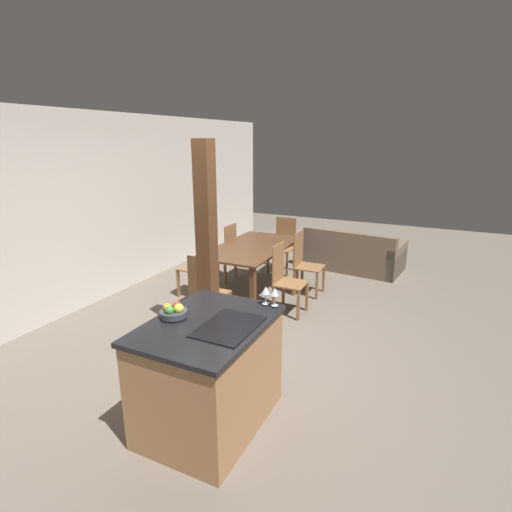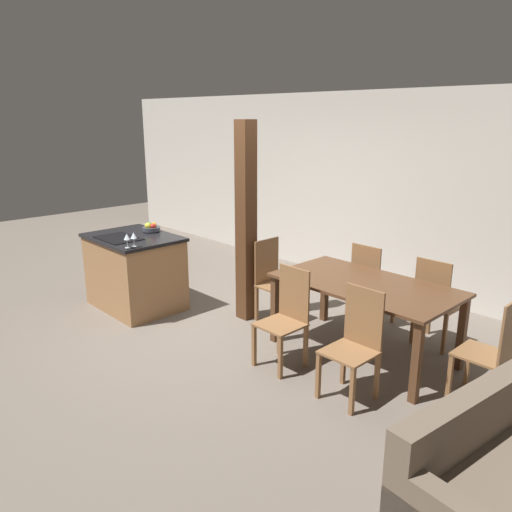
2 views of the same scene
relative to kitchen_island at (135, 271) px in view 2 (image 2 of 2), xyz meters
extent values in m
plane|color=#665B51|center=(1.17, 0.23, -0.47)|extent=(16.00, 16.00, 0.00)
cube|color=beige|center=(1.17, 2.96, 0.88)|extent=(11.20, 0.08, 2.70)
cube|color=#9E7047|center=(0.00, 0.00, -0.02)|extent=(1.13, 0.83, 0.89)
cube|color=black|center=(0.00, 0.00, 0.44)|extent=(1.17, 0.87, 0.04)
cube|color=black|center=(0.00, -0.19, 0.47)|extent=(0.56, 0.40, 0.01)
cylinder|color=#383D47|center=(-0.04, 0.29, 0.50)|extent=(0.22, 0.22, 0.05)
sphere|color=red|center=(0.01, 0.29, 0.54)|extent=(0.07, 0.07, 0.07)
sphere|color=gold|center=(-0.05, 0.34, 0.54)|extent=(0.07, 0.07, 0.07)
sphere|color=#3D8E38|center=(-0.09, 0.29, 0.54)|extent=(0.07, 0.07, 0.07)
sphere|color=yellow|center=(-0.04, 0.24, 0.55)|extent=(0.08, 0.08, 0.08)
cylinder|color=silver|center=(0.51, -0.36, 0.47)|extent=(0.06, 0.06, 0.00)
cylinder|color=silver|center=(0.51, -0.36, 0.52)|extent=(0.01, 0.01, 0.09)
cone|color=silver|center=(0.51, -0.36, 0.60)|extent=(0.07, 0.07, 0.07)
cylinder|color=silver|center=(0.51, -0.28, 0.47)|extent=(0.06, 0.06, 0.00)
cylinder|color=silver|center=(0.51, -0.28, 0.52)|extent=(0.01, 0.01, 0.09)
cone|color=silver|center=(0.51, -0.28, 0.60)|extent=(0.07, 0.07, 0.07)
cube|color=#51331E|center=(2.77, 0.97, 0.29)|extent=(1.79, 0.97, 0.03)
cube|color=#51331E|center=(1.93, 0.55, -0.10)|extent=(0.07, 0.07, 0.74)
cube|color=#51331E|center=(3.60, 0.55, -0.10)|extent=(0.07, 0.07, 0.74)
cube|color=#51331E|center=(1.93, 1.39, -0.10)|extent=(0.07, 0.07, 0.74)
cube|color=#51331E|center=(3.60, 1.39, -0.10)|extent=(0.07, 0.07, 0.74)
cube|color=brown|center=(2.36, 0.18, -0.03)|extent=(0.40, 0.40, 0.02)
cube|color=brown|center=(2.36, 0.37, 0.24)|extent=(0.38, 0.02, 0.52)
cube|color=brown|center=(2.19, 0.01, -0.25)|extent=(0.04, 0.04, 0.42)
cube|color=brown|center=(2.54, 0.01, -0.25)|extent=(0.04, 0.04, 0.42)
cube|color=brown|center=(2.19, 0.36, -0.25)|extent=(0.04, 0.04, 0.42)
cube|color=brown|center=(2.54, 0.36, -0.25)|extent=(0.04, 0.04, 0.42)
cube|color=brown|center=(3.17, 0.18, -0.03)|extent=(0.40, 0.40, 0.02)
cube|color=brown|center=(3.17, 0.37, 0.24)|extent=(0.38, 0.02, 0.52)
cube|color=brown|center=(2.99, 0.01, -0.25)|extent=(0.04, 0.04, 0.42)
cube|color=brown|center=(3.35, 0.01, -0.25)|extent=(0.04, 0.04, 0.42)
cube|color=brown|center=(2.99, 0.36, -0.25)|extent=(0.04, 0.04, 0.42)
cube|color=brown|center=(3.35, 0.36, -0.25)|extent=(0.04, 0.04, 0.42)
cube|color=brown|center=(2.36, 1.76, -0.03)|extent=(0.40, 0.40, 0.02)
cube|color=brown|center=(2.36, 1.57, 0.24)|extent=(0.38, 0.02, 0.52)
cube|color=brown|center=(2.54, 1.93, -0.25)|extent=(0.04, 0.04, 0.42)
cube|color=brown|center=(2.19, 1.93, -0.25)|extent=(0.04, 0.04, 0.42)
cube|color=brown|center=(2.54, 1.58, -0.25)|extent=(0.04, 0.04, 0.42)
cube|color=brown|center=(2.19, 1.58, -0.25)|extent=(0.04, 0.04, 0.42)
cube|color=brown|center=(3.17, 1.76, -0.03)|extent=(0.40, 0.40, 0.02)
cube|color=brown|center=(3.17, 1.57, 0.24)|extent=(0.38, 0.02, 0.52)
cube|color=brown|center=(3.35, 1.93, -0.25)|extent=(0.04, 0.04, 0.42)
cube|color=brown|center=(2.99, 1.93, -0.25)|extent=(0.04, 0.04, 0.42)
cube|color=brown|center=(3.35, 1.58, -0.25)|extent=(0.04, 0.04, 0.42)
cube|color=brown|center=(2.99, 1.58, -0.25)|extent=(0.04, 0.04, 0.42)
cube|color=brown|center=(1.57, 0.97, -0.03)|extent=(0.40, 0.40, 0.02)
cube|color=brown|center=(1.38, 0.97, 0.24)|extent=(0.02, 0.38, 0.52)
cube|color=brown|center=(1.75, 0.79, -0.25)|extent=(0.04, 0.04, 0.42)
cube|color=brown|center=(1.75, 1.15, -0.25)|extent=(0.04, 0.04, 0.42)
cube|color=brown|center=(1.39, 0.79, -0.25)|extent=(0.04, 0.04, 0.42)
cube|color=brown|center=(1.39, 1.15, -0.25)|extent=(0.04, 0.04, 0.42)
cube|color=brown|center=(3.96, 0.97, -0.03)|extent=(0.40, 0.40, 0.02)
cube|color=brown|center=(4.15, 0.97, 0.24)|extent=(0.02, 0.38, 0.52)
cube|color=brown|center=(3.78, 1.15, -0.25)|extent=(0.04, 0.04, 0.42)
cube|color=brown|center=(3.78, 0.79, -0.25)|extent=(0.04, 0.04, 0.42)
cube|color=brown|center=(4.14, 1.15, -0.25)|extent=(0.04, 0.04, 0.42)
cube|color=brown|center=(4.14, 0.79, -0.25)|extent=(0.04, 0.04, 0.42)
cube|color=brown|center=(4.39, -0.11, 0.11)|extent=(0.36, 1.69, 0.35)
cube|color=#4C2D19|center=(1.23, 0.78, 0.70)|extent=(0.18, 0.18, 2.33)
camera|label=1|loc=(-2.42, -1.59, 1.85)|focal=28.00mm
camera|label=2|loc=(5.41, -3.03, 1.90)|focal=35.00mm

